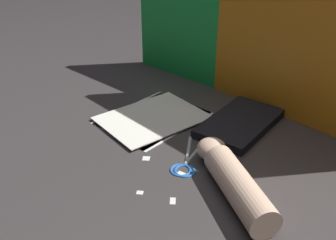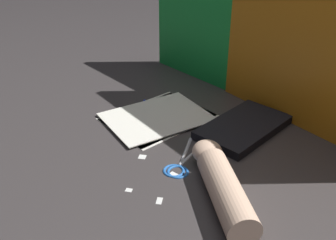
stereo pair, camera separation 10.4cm
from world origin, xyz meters
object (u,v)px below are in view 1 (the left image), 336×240
Objects in this scene: book_closed at (240,123)px; hand_forearm at (233,179)px; paper_stack at (153,117)px; scissors at (186,162)px.

book_closed is 0.30m from hand_forearm.
book_closed is at bearing 36.86° from paper_stack.
scissors reaches higher than paper_stack.
hand_forearm is at bearing -54.96° from book_closed.
paper_stack is 1.02× the size of hand_forearm.
paper_stack is 0.26m from book_closed.
hand_forearm reaches higher than paper_stack.
book_closed is at bearing 96.19° from scissors.
paper_stack is 0.39m from hand_forearm.
paper_stack is 0.25m from scissors.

